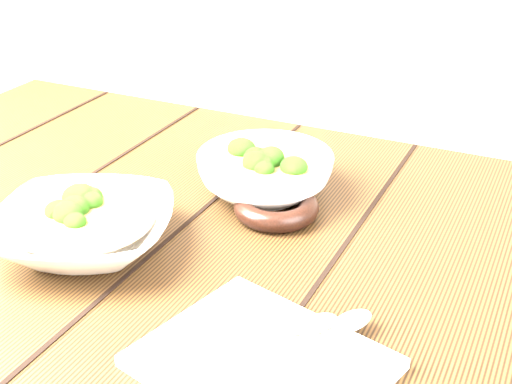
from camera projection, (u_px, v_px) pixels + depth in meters
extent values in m
cube|color=#36230F|center=(194.00, 247.00, 0.90)|extent=(1.20, 0.80, 0.04)
cube|color=#36230F|center=(63.00, 266.00, 1.55)|extent=(0.07, 0.07, 0.71)
imported|color=silver|center=(85.00, 230.00, 0.84)|extent=(0.27, 0.27, 0.05)
cylinder|color=olive|center=(84.00, 218.00, 0.84)|extent=(0.17, 0.17, 0.00)
ellipsoid|color=#316C18|center=(100.00, 215.00, 0.83)|extent=(0.03, 0.03, 0.03)
ellipsoid|color=#316C18|center=(101.00, 202.00, 0.86)|extent=(0.03, 0.03, 0.03)
ellipsoid|color=#316C18|center=(60.00, 201.00, 0.86)|extent=(0.03, 0.03, 0.03)
ellipsoid|color=#316C18|center=(62.00, 219.00, 0.82)|extent=(0.03, 0.03, 0.03)
ellipsoid|color=#316C18|center=(82.00, 230.00, 0.80)|extent=(0.03, 0.03, 0.03)
imported|color=silver|center=(265.00, 174.00, 0.97)|extent=(0.23, 0.23, 0.06)
cylinder|color=olive|center=(265.00, 162.00, 0.96)|extent=(0.15, 0.15, 0.00)
ellipsoid|color=#316C18|center=(279.00, 159.00, 0.96)|extent=(0.03, 0.03, 0.03)
ellipsoid|color=#316C18|center=(281.00, 151.00, 0.98)|extent=(0.03, 0.03, 0.03)
ellipsoid|color=#316C18|center=(262.00, 145.00, 1.00)|extent=(0.03, 0.03, 0.03)
ellipsoid|color=#316C18|center=(252.00, 154.00, 0.97)|extent=(0.03, 0.03, 0.03)
ellipsoid|color=#316C18|center=(241.00, 161.00, 0.95)|extent=(0.03, 0.03, 0.03)
ellipsoid|color=#316C18|center=(253.00, 172.00, 0.92)|extent=(0.03, 0.03, 0.03)
ellipsoid|color=#316C18|center=(275.00, 165.00, 0.94)|extent=(0.03, 0.03, 0.03)
torus|color=black|center=(276.00, 207.00, 0.92)|extent=(0.13, 0.13, 0.03)
cube|color=beige|center=(262.00, 362.00, 0.66)|extent=(0.25, 0.22, 0.01)
cylinder|color=#A19A8E|center=(245.00, 353.00, 0.66)|extent=(0.08, 0.12, 0.01)
ellipsoid|color=#A19A8E|center=(316.00, 324.00, 0.70)|extent=(0.05, 0.06, 0.01)
cylinder|color=#A19A8E|center=(291.00, 356.00, 0.66)|extent=(0.06, 0.13, 0.01)
ellipsoid|color=#A19A8E|center=(352.00, 321.00, 0.71)|extent=(0.05, 0.06, 0.01)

